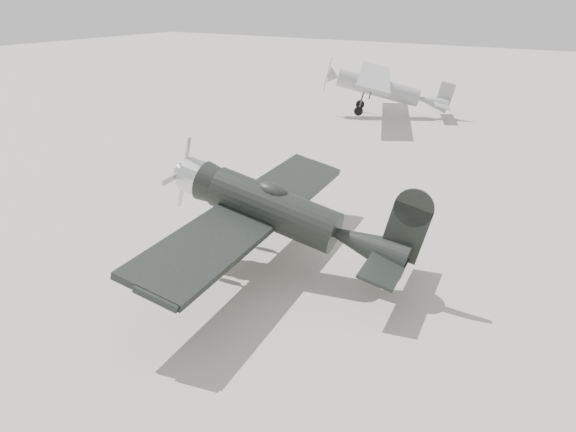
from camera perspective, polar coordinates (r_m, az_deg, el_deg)
name	(u,v)px	position (r m, az deg, el deg)	size (l,w,h in m)	color
ground	(284,301)	(15.96, -0.42, -8.62)	(160.00, 160.00, 0.00)	#AFA89B
lowwing_monoplane	(286,215)	(16.79, -0.23, 0.15)	(7.95, 11.07, 3.55)	black
highwing_monoplane	(384,85)	(39.68, 9.68, 12.99)	(8.86, 11.79, 3.42)	gray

